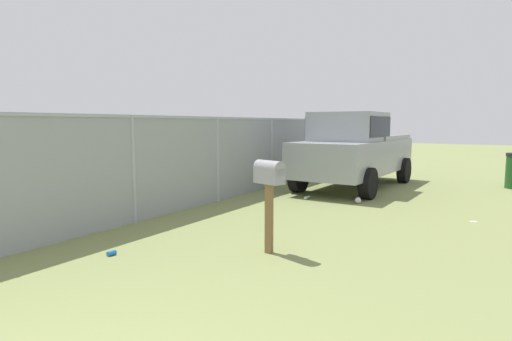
% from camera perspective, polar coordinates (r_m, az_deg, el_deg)
% --- Properties ---
extents(mailbox, '(0.32, 0.48, 1.30)m').
position_cam_1_polar(mailbox, '(5.76, 1.80, -1.30)').
color(mailbox, brown).
rests_on(mailbox, ground).
extents(pickup_truck, '(5.15, 2.23, 2.09)m').
position_cam_1_polar(pickup_truck, '(12.00, 13.09, 2.91)').
color(pickup_truck, '#93999E').
rests_on(pickup_truck, ground).
extents(fence_section, '(17.64, 0.07, 1.95)m').
position_cam_1_polar(fence_section, '(10.72, -1.22, 2.37)').
color(fence_section, '#9EA3A8').
rests_on(fence_section, ground).
extents(litter_bottle_far_scatter, '(0.22, 0.07, 0.07)m').
position_cam_1_polar(litter_bottle_far_scatter, '(10.16, 6.93, -3.64)').
color(litter_bottle_far_scatter, '#B2D8BF').
rests_on(litter_bottle_far_scatter, ground).
extents(litter_can_near_hydrant, '(0.13, 0.08, 0.07)m').
position_cam_1_polar(litter_can_near_hydrant, '(6.18, -18.98, -10.54)').
color(litter_can_near_hydrant, blue).
rests_on(litter_can_near_hydrant, ground).
extents(litter_bag_by_mailbox, '(0.14, 0.14, 0.14)m').
position_cam_1_polar(litter_bag_by_mailbox, '(9.77, 13.65, -3.96)').
color(litter_bag_by_mailbox, silver).
rests_on(litter_bag_by_mailbox, ground).
extents(litter_wrapper_midfield_a, '(0.14, 0.15, 0.01)m').
position_cam_1_polar(litter_wrapper_midfield_a, '(8.75, 27.38, -6.15)').
color(litter_wrapper_midfield_a, silver).
rests_on(litter_wrapper_midfield_a, ground).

